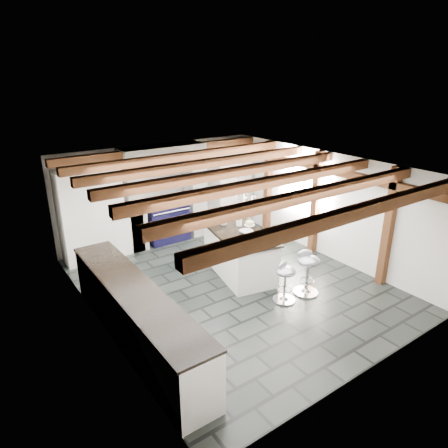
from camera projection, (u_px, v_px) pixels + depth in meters
ground at (232, 284)px, 7.72m from camera, size 6.00×6.00×0.00m
room_shell at (167, 218)px, 8.10m from camera, size 6.00×6.03×6.00m
range_cooker at (166, 222)px, 9.60m from camera, size 1.00×0.63×0.99m
kitchen_island at (239, 252)px, 8.01m from camera, size 1.29×1.96×1.19m
bar_stool_near at (307, 267)px, 7.24m from camera, size 0.54×0.54×0.85m
bar_stool_far at (285, 277)px, 7.01m from camera, size 0.47×0.47×0.75m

